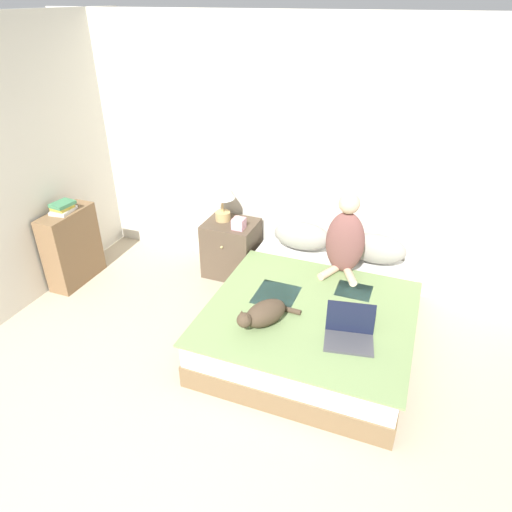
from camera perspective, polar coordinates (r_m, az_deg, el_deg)
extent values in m
cube|color=beige|center=(4.57, 4.44, 12.25)|extent=(5.32, 0.05, 2.55)
cube|color=brown|center=(4.11, 7.20, -8.83)|extent=(1.61, 1.92, 0.20)
cube|color=silver|center=(3.99, 7.37, -6.64)|extent=(1.59, 1.89, 0.20)
cube|color=#758E56|center=(3.78, 6.73, -6.96)|extent=(1.66, 1.54, 0.02)
cube|color=#5B9384|center=(3.94, 2.54, -4.91)|extent=(0.35, 0.39, 0.01)
cube|color=#5B9384|center=(4.08, 12.11, -4.30)|extent=(0.30, 0.26, 0.01)
ellipsoid|color=gray|center=(4.59, 5.76, 2.52)|extent=(0.58, 0.26, 0.29)
ellipsoid|color=gray|center=(4.48, 14.68, 0.91)|extent=(0.58, 0.26, 0.29)
ellipsoid|color=brown|center=(4.19, 11.06, 1.66)|extent=(0.35, 0.19, 0.60)
sphere|color=#DBB293|center=(4.03, 11.59, 6.46)|extent=(0.19, 0.19, 0.19)
cylinder|color=#DBB293|center=(4.23, 9.11, -1.99)|extent=(0.17, 0.25, 0.07)
cylinder|color=#DBB293|center=(4.21, 11.67, -2.48)|extent=(0.17, 0.25, 0.07)
ellipsoid|color=#473828|center=(3.56, 1.20, -7.15)|extent=(0.36, 0.41, 0.20)
sphere|color=#473828|center=(3.45, -1.47, -8.01)|extent=(0.12, 0.12, 0.12)
cone|color=#473828|center=(3.40, -1.16, -7.70)|extent=(0.05, 0.05, 0.05)
cone|color=#473828|center=(3.44, -1.79, -7.17)|extent=(0.05, 0.05, 0.05)
cylinder|color=#473828|center=(3.73, 4.14, -6.73)|extent=(0.20, 0.05, 0.04)
cube|color=#424247|center=(3.49, 11.50, -10.62)|extent=(0.40, 0.30, 0.02)
cube|color=black|center=(3.53, 11.74, -7.52)|extent=(0.36, 0.12, 0.24)
cube|color=brown|center=(4.88, -3.10, 0.98)|extent=(0.53, 0.45, 0.60)
sphere|color=tan|center=(4.63, -4.32, 1.11)|extent=(0.03, 0.03, 0.03)
cylinder|color=tan|center=(4.78, -4.16, 5.01)|extent=(0.16, 0.16, 0.09)
cylinder|color=tan|center=(4.73, -4.22, 6.39)|extent=(0.02, 0.02, 0.16)
cone|color=white|center=(4.66, -4.31, 8.55)|extent=(0.27, 0.27, 0.23)
cube|color=#E09EB2|center=(4.59, -2.17, 4.07)|extent=(0.12, 0.12, 0.11)
ellipsoid|color=white|center=(4.56, -2.18, 4.86)|extent=(0.06, 0.04, 0.03)
cube|color=brown|center=(5.06, -22.01, 1.06)|extent=(0.24, 0.62, 0.79)
cube|color=beige|center=(4.89, -22.96, 5.27)|extent=(0.20, 0.26, 0.03)
cube|color=gold|center=(4.88, -23.05, 5.62)|extent=(0.16, 0.19, 0.04)
cube|color=#3D7A51|center=(4.86, -23.05, 6.00)|extent=(0.19, 0.23, 0.03)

